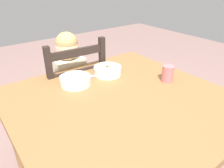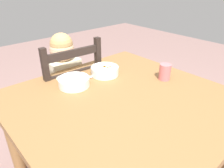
{
  "view_description": "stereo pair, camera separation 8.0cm",
  "coord_description": "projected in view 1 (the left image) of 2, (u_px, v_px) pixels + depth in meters",
  "views": [
    {
      "loc": [
        -0.62,
        -0.74,
        1.33
      ],
      "look_at": [
        0.0,
        0.09,
        0.8
      ],
      "focal_mm": 34.21,
      "sensor_mm": 36.0,
      "label": 1
    },
    {
      "loc": [
        -0.68,
        -0.68,
        1.33
      ],
      "look_at": [
        0.0,
        0.09,
        0.8
      ],
      "focal_mm": 34.21,
      "sensor_mm": 36.0,
      "label": 2
    }
  ],
  "objects": [
    {
      "name": "bowl_of_carrots",
      "position": [
        108.0,
        70.0,
        1.38
      ],
      "size": [
        0.18,
        0.18,
        0.06
      ],
      "color": "white",
      "rests_on": "dining_table"
    },
    {
      "name": "child_figure",
      "position": [
        72.0,
        77.0,
        1.58
      ],
      "size": [
        0.32,
        0.31,
        0.98
      ],
      "color": "beige",
      "rests_on": "ground"
    },
    {
      "name": "dining_table",
      "position": [
        121.0,
        115.0,
        1.17
      ],
      "size": [
        1.1,
        1.08,
        0.75
      ],
      "color": "olive",
      "rests_on": "ground"
    },
    {
      "name": "drinking_cup",
      "position": [
        168.0,
        74.0,
        1.28
      ],
      "size": [
        0.07,
        0.07,
        0.1
      ],
      "primitive_type": "cylinder",
      "color": "#D36A6D",
      "rests_on": "dining_table"
    },
    {
      "name": "dining_chair",
      "position": [
        73.0,
        98.0,
        1.67
      ],
      "size": [
        0.45,
        0.45,
        0.96
      ],
      "color": "black",
      "rests_on": "ground"
    },
    {
      "name": "spoon",
      "position": [
        95.0,
        76.0,
        1.36
      ],
      "size": [
        0.13,
        0.08,
        0.01
      ],
      "color": "silver",
      "rests_on": "dining_table"
    },
    {
      "name": "bowl_of_peas",
      "position": [
        76.0,
        80.0,
        1.25
      ],
      "size": [
        0.18,
        0.18,
        0.05
      ],
      "color": "white",
      "rests_on": "dining_table"
    }
  ]
}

